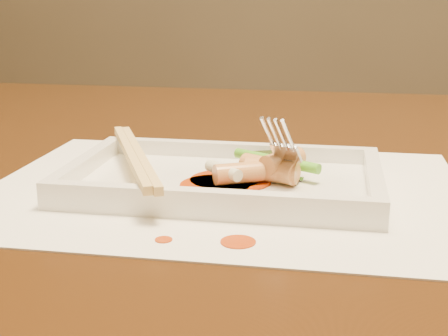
% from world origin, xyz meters
% --- Properties ---
extents(table, '(1.40, 0.90, 0.75)m').
position_xyz_m(table, '(0.00, 0.00, 0.65)').
color(table, black).
rests_on(table, ground).
extents(placemat, '(0.40, 0.30, 0.00)m').
position_xyz_m(placemat, '(0.01, -0.11, 0.75)').
color(placemat, white).
rests_on(placemat, table).
extents(sauce_splatter_a, '(0.02, 0.02, 0.00)m').
position_xyz_m(sauce_splatter_a, '(0.04, -0.23, 0.75)').
color(sauce_splatter_a, '#B63505').
rests_on(sauce_splatter_a, placemat).
extents(sauce_splatter_b, '(0.01, 0.01, 0.00)m').
position_xyz_m(sauce_splatter_b, '(-0.01, -0.23, 0.75)').
color(sauce_splatter_b, '#B63505').
rests_on(sauce_splatter_b, placemat).
extents(plate_base, '(0.26, 0.16, 0.01)m').
position_xyz_m(plate_base, '(0.01, -0.11, 0.76)').
color(plate_base, white).
rests_on(plate_base, placemat).
extents(plate_rim_far, '(0.26, 0.01, 0.01)m').
position_xyz_m(plate_rim_far, '(0.01, -0.04, 0.77)').
color(plate_rim_far, white).
rests_on(plate_rim_far, plate_base).
extents(plate_rim_near, '(0.26, 0.01, 0.01)m').
position_xyz_m(plate_rim_near, '(0.01, -0.18, 0.77)').
color(plate_rim_near, white).
rests_on(plate_rim_near, plate_base).
extents(plate_rim_left, '(0.01, 0.14, 0.01)m').
position_xyz_m(plate_rim_left, '(-0.11, -0.11, 0.77)').
color(plate_rim_left, white).
rests_on(plate_rim_left, plate_base).
extents(plate_rim_right, '(0.01, 0.14, 0.01)m').
position_xyz_m(plate_rim_right, '(0.14, -0.11, 0.77)').
color(plate_rim_right, white).
rests_on(plate_rim_right, plate_base).
extents(veg_piece, '(0.05, 0.04, 0.01)m').
position_xyz_m(veg_piece, '(0.05, -0.07, 0.77)').
color(veg_piece, black).
rests_on(veg_piece, plate_base).
extents(scallion_white, '(0.04, 0.03, 0.01)m').
position_xyz_m(scallion_white, '(0.01, -0.12, 0.77)').
color(scallion_white, '#EAEACC').
rests_on(scallion_white, plate_base).
extents(scallion_green, '(0.08, 0.05, 0.01)m').
position_xyz_m(scallion_green, '(0.05, -0.09, 0.77)').
color(scallion_green, '#3E9818').
rests_on(scallion_green, plate_base).
extents(chopstick_a, '(0.10, 0.19, 0.01)m').
position_xyz_m(chopstick_a, '(-0.07, -0.11, 0.78)').
color(chopstick_a, '#DFBA6F').
rests_on(chopstick_a, plate_rim_near).
extents(chopstick_b, '(0.10, 0.19, 0.01)m').
position_xyz_m(chopstick_b, '(-0.06, -0.11, 0.78)').
color(chopstick_b, '#DFBA6F').
rests_on(chopstick_b, plate_rim_near).
extents(fork, '(0.09, 0.10, 0.14)m').
position_xyz_m(fork, '(0.08, -0.09, 0.83)').
color(fork, silver).
rests_on(fork, plate_base).
extents(sauce_blob_0, '(0.05, 0.05, 0.00)m').
position_xyz_m(sauce_blob_0, '(0.03, -0.12, 0.76)').
color(sauce_blob_0, '#B63505').
rests_on(sauce_blob_0, plate_base).
extents(sauce_blob_1, '(0.06, 0.06, 0.00)m').
position_xyz_m(sauce_blob_1, '(0.01, -0.11, 0.76)').
color(sauce_blob_1, '#B63505').
rests_on(sauce_blob_1, plate_base).
extents(sauce_blob_2, '(0.06, 0.06, 0.00)m').
position_xyz_m(sauce_blob_2, '(0.01, -0.13, 0.76)').
color(sauce_blob_2, '#B63505').
rests_on(sauce_blob_2, plate_base).
extents(rice_cake_0, '(0.04, 0.03, 0.02)m').
position_xyz_m(rice_cake_0, '(0.03, -0.12, 0.77)').
color(rice_cake_0, tan).
rests_on(rice_cake_0, plate_base).
extents(rice_cake_1, '(0.05, 0.04, 0.02)m').
position_xyz_m(rice_cake_1, '(0.05, -0.11, 0.77)').
color(rice_cake_1, tan).
rests_on(rice_cake_1, plate_base).
extents(rice_cake_2, '(0.04, 0.05, 0.02)m').
position_xyz_m(rice_cake_2, '(0.06, -0.10, 0.78)').
color(rice_cake_2, tan).
rests_on(rice_cake_2, plate_base).
extents(rice_cake_3, '(0.05, 0.03, 0.02)m').
position_xyz_m(rice_cake_3, '(0.05, -0.11, 0.77)').
color(rice_cake_3, tan).
rests_on(rice_cake_3, plate_base).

